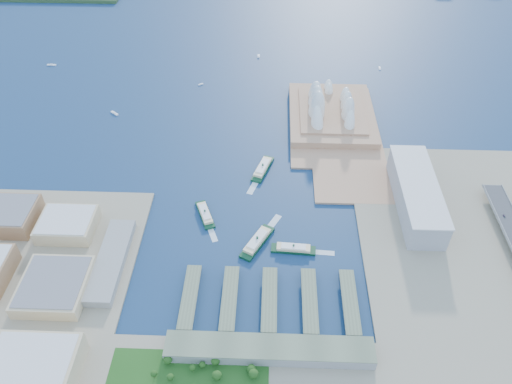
{
  "coord_description": "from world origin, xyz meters",
  "views": [
    {
      "loc": [
        11.82,
        -388.95,
        440.02
      ],
      "look_at": [
        -6.0,
        80.55,
        18.0
      ],
      "focal_mm": 35.0,
      "sensor_mm": 36.0,
      "label": 1
    }
  ],
  "objects_px": {
    "car_c": "(504,216)",
    "ferry_c": "(257,240)",
    "opera_house": "(333,101)",
    "toaster_building": "(416,195)",
    "ferry_b": "(263,167)",
    "ferry_d": "(293,247)",
    "ferry_a": "(205,213)"
  },
  "relations": [
    {
      "from": "toaster_building",
      "to": "ferry_b",
      "type": "height_order",
      "value": "toaster_building"
    },
    {
      "from": "opera_house",
      "to": "ferry_b",
      "type": "relative_size",
      "value": 3.14
    },
    {
      "from": "toaster_building",
      "to": "car_c",
      "type": "distance_m",
      "value": 104.96
    },
    {
      "from": "toaster_building",
      "to": "car_c",
      "type": "bearing_deg",
      "value": -15.57
    },
    {
      "from": "ferry_b",
      "to": "ferry_d",
      "type": "xyz_separation_m",
      "value": [
        39.91,
        -146.37,
        -0.52
      ]
    },
    {
      "from": "opera_house",
      "to": "ferry_b",
      "type": "height_order",
      "value": "opera_house"
    },
    {
      "from": "toaster_building",
      "to": "ferry_a",
      "type": "height_order",
      "value": "toaster_building"
    },
    {
      "from": "ferry_c",
      "to": "toaster_building",
      "type": "bearing_deg",
      "value": -132.39
    },
    {
      "from": "opera_house",
      "to": "toaster_building",
      "type": "bearing_deg",
      "value": -65.77
    },
    {
      "from": "ferry_d",
      "to": "opera_house",
      "type": "bearing_deg",
      "value": -9.24
    },
    {
      "from": "car_c",
      "to": "ferry_b",
      "type": "bearing_deg",
      "value": -17.8
    },
    {
      "from": "opera_house",
      "to": "ferry_a",
      "type": "relative_size",
      "value": 3.55
    },
    {
      "from": "opera_house",
      "to": "toaster_building",
      "type": "distance_m",
      "value": 219.62
    },
    {
      "from": "toaster_building",
      "to": "ferry_c",
      "type": "distance_m",
      "value": 209.71
    },
    {
      "from": "ferry_d",
      "to": "ferry_c",
      "type": "bearing_deg",
      "value": 81.6
    },
    {
      "from": "toaster_building",
      "to": "car_c",
      "type": "xyz_separation_m",
      "value": [
        101.0,
        -28.15,
        -4.92
      ]
    },
    {
      "from": "opera_house",
      "to": "ferry_a",
      "type": "bearing_deg",
      "value": -127.55
    },
    {
      "from": "ferry_a",
      "to": "car_c",
      "type": "bearing_deg",
      "value": -21.8
    },
    {
      "from": "ferry_c",
      "to": "ferry_b",
      "type": "bearing_deg",
      "value": -63.23
    },
    {
      "from": "ferry_d",
      "to": "toaster_building",
      "type": "bearing_deg",
      "value": -58.96
    },
    {
      "from": "ferry_a",
      "to": "ferry_d",
      "type": "bearing_deg",
      "value": -47.54
    },
    {
      "from": "ferry_a",
      "to": "ferry_c",
      "type": "relative_size",
      "value": 0.85
    },
    {
      "from": "ferry_b",
      "to": "ferry_d",
      "type": "bearing_deg",
      "value": -56.77
    },
    {
      "from": "ferry_b",
      "to": "toaster_building",
      "type": "bearing_deg",
      "value": -0.95
    },
    {
      "from": "car_c",
      "to": "ferry_c",
      "type": "bearing_deg",
      "value": 8.11
    },
    {
      "from": "opera_house",
      "to": "ferry_c",
      "type": "relative_size",
      "value": 3.02
    },
    {
      "from": "toaster_building",
      "to": "ferry_b",
      "type": "xyz_separation_m",
      "value": [
        -194.25,
        66.62,
        -15.07
      ]
    },
    {
      "from": "ferry_a",
      "to": "ferry_c",
      "type": "distance_m",
      "value": 80.35
    },
    {
      "from": "ferry_b",
      "to": "ferry_d",
      "type": "distance_m",
      "value": 151.72
    },
    {
      "from": "ferry_a",
      "to": "car_c",
      "type": "distance_m",
      "value": 365.03
    },
    {
      "from": "toaster_building",
      "to": "ferry_c",
      "type": "xyz_separation_m",
      "value": [
        -196.9,
        -70.62,
        -14.87
      ]
    },
    {
      "from": "ferry_b",
      "to": "car_c",
      "type": "height_order",
      "value": "car_c"
    }
  ]
}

